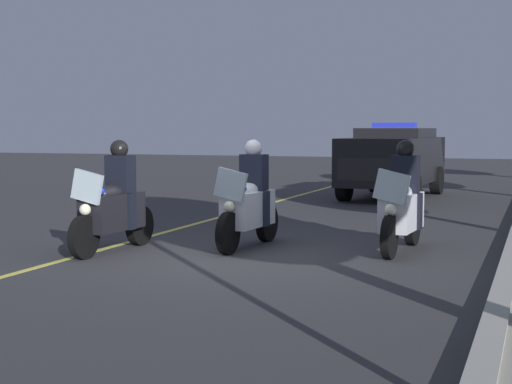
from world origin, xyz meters
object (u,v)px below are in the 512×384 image
police_motorcycle_lead_right (249,204)px  police_motorcycle_trailing (402,206)px  police_motorcycle_lead_left (114,207)px  police_suv (393,159)px

police_motorcycle_lead_right → police_motorcycle_trailing: (-0.41, 2.36, 0.00)m
police_motorcycle_lead_left → police_suv: size_ratio=0.43×
police_motorcycle_trailing → police_suv: size_ratio=0.43×
police_motorcycle_lead_left → police_motorcycle_trailing: size_ratio=1.00×
police_motorcycle_lead_right → police_motorcycle_trailing: 2.40m
police_motorcycle_lead_right → police_suv: (-9.87, 0.52, 0.37)m
police_motorcycle_lead_left → police_suv: bearing=168.1°
police_suv → police_motorcycle_trailing: bearing=11.0°
police_motorcycle_lead_right → police_motorcycle_trailing: bearing=99.8°
police_motorcycle_lead_right → police_suv: size_ratio=0.43×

